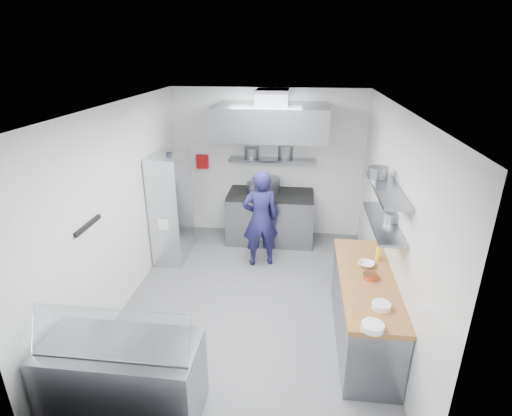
# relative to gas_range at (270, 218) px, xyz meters

# --- Properties ---
(floor) EXTENTS (5.00, 5.00, 0.00)m
(floor) POSITION_rel_gas_range_xyz_m (-0.10, -2.10, -0.45)
(floor) COLOR #515153
(floor) RESTS_ON ground
(ceiling) EXTENTS (5.00, 5.00, 0.00)m
(ceiling) POSITION_rel_gas_range_xyz_m (-0.10, -2.10, 2.35)
(ceiling) COLOR silver
(ceiling) RESTS_ON wall_back
(wall_back) EXTENTS (3.60, 2.80, 0.02)m
(wall_back) POSITION_rel_gas_range_xyz_m (-0.10, 0.40, 0.95)
(wall_back) COLOR white
(wall_back) RESTS_ON floor
(wall_front) EXTENTS (3.60, 2.80, 0.02)m
(wall_front) POSITION_rel_gas_range_xyz_m (-0.10, -4.60, 0.95)
(wall_front) COLOR white
(wall_front) RESTS_ON floor
(wall_left) EXTENTS (2.80, 5.00, 0.02)m
(wall_left) POSITION_rel_gas_range_xyz_m (-1.90, -2.10, 0.95)
(wall_left) COLOR white
(wall_left) RESTS_ON floor
(wall_right) EXTENTS (2.80, 5.00, 0.02)m
(wall_right) POSITION_rel_gas_range_xyz_m (1.70, -2.10, 0.95)
(wall_right) COLOR white
(wall_right) RESTS_ON floor
(gas_range) EXTENTS (1.60, 0.80, 0.90)m
(gas_range) POSITION_rel_gas_range_xyz_m (0.00, 0.00, 0.00)
(gas_range) COLOR gray
(gas_range) RESTS_ON floor
(cooktop) EXTENTS (1.57, 0.78, 0.06)m
(cooktop) POSITION_rel_gas_range_xyz_m (0.00, 0.00, 0.48)
(cooktop) COLOR black
(cooktop) RESTS_ON gas_range
(stock_pot_left) EXTENTS (0.30, 0.30, 0.20)m
(stock_pot_left) POSITION_rel_gas_range_xyz_m (-0.29, -0.05, 0.61)
(stock_pot_left) COLOR slate
(stock_pot_left) RESTS_ON cooktop
(stock_pot_mid) EXTENTS (0.36, 0.36, 0.24)m
(stock_pot_mid) POSITION_rel_gas_range_xyz_m (-0.02, 0.15, 0.63)
(stock_pot_mid) COLOR slate
(stock_pot_mid) RESTS_ON cooktop
(over_range_shelf) EXTENTS (1.60, 0.30, 0.04)m
(over_range_shelf) POSITION_rel_gas_range_xyz_m (0.00, 0.24, 1.07)
(over_range_shelf) COLOR gray
(over_range_shelf) RESTS_ON wall_back
(shelf_pot_a) EXTENTS (0.27, 0.27, 0.18)m
(shelf_pot_a) POSITION_rel_gas_range_xyz_m (-0.40, 0.32, 1.18)
(shelf_pot_a) COLOR slate
(shelf_pot_a) RESTS_ON over_range_shelf
(shelf_pot_b) EXTENTS (0.32, 0.32, 0.22)m
(shelf_pot_b) POSITION_rel_gas_range_xyz_m (0.23, 0.47, 1.20)
(shelf_pot_b) COLOR slate
(shelf_pot_b) RESTS_ON over_range_shelf
(extractor_hood) EXTENTS (1.90, 1.15, 0.55)m
(extractor_hood) POSITION_rel_gas_range_xyz_m (0.00, -0.18, 1.85)
(extractor_hood) COLOR gray
(extractor_hood) RESTS_ON wall_back
(hood_duct) EXTENTS (0.55, 0.55, 0.24)m
(hood_duct) POSITION_rel_gas_range_xyz_m (0.00, 0.05, 2.23)
(hood_duct) COLOR slate
(hood_duct) RESTS_ON extractor_hood
(red_firebox) EXTENTS (0.22, 0.10, 0.26)m
(red_firebox) POSITION_rel_gas_range_xyz_m (-1.35, 0.34, 0.97)
(red_firebox) COLOR #A50D0E
(red_firebox) RESTS_ON wall_back
(chef) EXTENTS (0.69, 0.55, 1.66)m
(chef) POSITION_rel_gas_range_xyz_m (-0.09, -0.92, 0.38)
(chef) COLOR #191644
(chef) RESTS_ON floor
(wire_rack) EXTENTS (0.50, 0.90, 1.85)m
(wire_rack) POSITION_rel_gas_range_xyz_m (-1.63, -0.82, 0.48)
(wire_rack) COLOR silver
(wire_rack) RESTS_ON floor
(rack_bin_a) EXTENTS (0.15, 0.19, 0.17)m
(rack_bin_a) POSITION_rel_gas_range_xyz_m (-1.63, -1.19, 0.35)
(rack_bin_a) COLOR white
(rack_bin_a) RESTS_ON wire_rack
(rack_bin_b) EXTENTS (0.15, 0.19, 0.17)m
(rack_bin_b) POSITION_rel_gas_range_xyz_m (-1.63, -0.83, 0.85)
(rack_bin_b) COLOR yellow
(rack_bin_b) RESTS_ON wire_rack
(rack_jar) EXTENTS (0.10, 0.10, 0.18)m
(rack_jar) POSITION_rel_gas_range_xyz_m (-1.58, -0.87, 1.35)
(rack_jar) COLOR black
(rack_jar) RESTS_ON wire_rack
(knife_strip) EXTENTS (0.04, 0.55, 0.05)m
(knife_strip) POSITION_rel_gas_range_xyz_m (-1.88, -3.00, 1.10)
(knife_strip) COLOR black
(knife_strip) RESTS_ON wall_left
(prep_counter_base) EXTENTS (0.62, 2.00, 0.84)m
(prep_counter_base) POSITION_rel_gas_range_xyz_m (1.38, -2.70, -0.03)
(prep_counter_base) COLOR gray
(prep_counter_base) RESTS_ON floor
(prep_counter_top) EXTENTS (0.65, 2.04, 0.06)m
(prep_counter_top) POSITION_rel_gas_range_xyz_m (1.38, -2.70, 0.42)
(prep_counter_top) COLOR olive
(prep_counter_top) RESTS_ON prep_counter_base
(plate_stack_a) EXTENTS (0.22, 0.22, 0.06)m
(plate_stack_a) POSITION_rel_gas_range_xyz_m (1.29, -3.66, 0.48)
(plate_stack_a) COLOR white
(plate_stack_a) RESTS_ON prep_counter_top
(plate_stack_b) EXTENTS (0.20, 0.20, 0.06)m
(plate_stack_b) POSITION_rel_gas_range_xyz_m (1.43, -3.30, 0.48)
(plate_stack_b) COLOR white
(plate_stack_b) RESTS_ON prep_counter_top
(copper_pan) EXTENTS (0.17, 0.17, 0.06)m
(copper_pan) POSITION_rel_gas_range_xyz_m (1.41, -2.71, 0.48)
(copper_pan) COLOR #CB6539
(copper_pan) RESTS_ON prep_counter_top
(squeeze_bottle) EXTENTS (0.06, 0.06, 0.18)m
(squeeze_bottle) POSITION_rel_gas_range_xyz_m (1.57, -2.24, 0.54)
(squeeze_bottle) COLOR yellow
(squeeze_bottle) RESTS_ON prep_counter_top
(mixing_bowl) EXTENTS (0.26, 0.26, 0.05)m
(mixing_bowl) POSITION_rel_gas_range_xyz_m (1.40, -2.42, 0.47)
(mixing_bowl) COLOR white
(mixing_bowl) RESTS_ON prep_counter_top
(wall_shelf_lower) EXTENTS (0.30, 1.30, 0.04)m
(wall_shelf_lower) POSITION_rel_gas_range_xyz_m (1.54, -2.40, 1.05)
(wall_shelf_lower) COLOR gray
(wall_shelf_lower) RESTS_ON wall_right
(wall_shelf_upper) EXTENTS (0.30, 1.30, 0.04)m
(wall_shelf_upper) POSITION_rel_gas_range_xyz_m (1.54, -2.40, 1.47)
(wall_shelf_upper) COLOR gray
(wall_shelf_upper) RESTS_ON wall_right
(shelf_pot_c) EXTENTS (0.24, 0.24, 0.10)m
(shelf_pot_c) POSITION_rel_gas_range_xyz_m (1.67, -2.37, 1.12)
(shelf_pot_c) COLOR slate
(shelf_pot_c) RESTS_ON wall_shelf_lower
(shelf_pot_d) EXTENTS (0.25, 0.25, 0.14)m
(shelf_pot_d) POSITION_rel_gas_range_xyz_m (1.49, -2.03, 1.56)
(shelf_pot_d) COLOR slate
(shelf_pot_d) RESTS_ON wall_shelf_upper
(display_case) EXTENTS (1.50, 0.70, 0.85)m
(display_case) POSITION_rel_gas_range_xyz_m (-1.10, -4.10, -0.03)
(display_case) COLOR gray
(display_case) RESTS_ON floor
(display_glass) EXTENTS (1.47, 0.19, 0.42)m
(display_glass) POSITION_rel_gas_range_xyz_m (-1.10, -4.22, 0.62)
(display_glass) COLOR silver
(display_glass) RESTS_ON display_case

